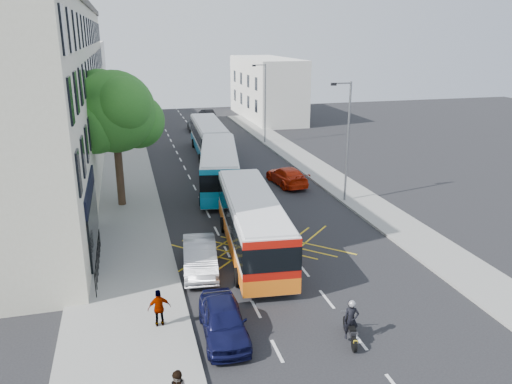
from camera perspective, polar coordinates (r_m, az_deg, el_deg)
ground at (r=22.46m, az=8.10°, el=-12.05°), size 120.00×120.00×0.00m
pavement_left at (r=34.65m, az=-15.02°, el=-1.46°), size 5.00×70.00×0.15m
pavement_right at (r=37.94m, az=9.84°, el=0.55°), size 3.00×70.00×0.15m
terrace_main at (r=42.99m, az=-23.32°, el=10.50°), size 8.30×45.00×13.50m
terrace_far at (r=73.36m, az=-20.03°, el=11.88°), size 8.00×20.00×10.00m
building_right at (r=68.89m, az=1.17°, el=11.77°), size 6.00×18.00×8.00m
street_tree at (r=33.17m, az=-15.90°, el=8.72°), size 6.30×5.70×8.80m
lamp_near at (r=33.66m, az=10.32°, el=6.33°), size 1.45×0.15×8.00m
lamp_far at (r=52.23m, az=0.95°, el=10.56°), size 1.45×0.15×8.00m
railings at (r=25.42m, az=-17.64°, el=-7.25°), size 0.08×5.60×1.14m
bus_near at (r=26.07m, az=-0.42°, el=-3.58°), size 3.60×11.16×3.08m
bus_mid at (r=36.86m, az=-4.23°, el=2.81°), size 4.53×11.44×3.14m
bus_far at (r=48.13m, az=-5.40°, el=6.27°), size 3.14×11.11×3.09m
motorbike at (r=19.53m, az=10.78°, el=-14.38°), size 0.70×1.91×1.71m
parked_car_blue at (r=19.57m, az=-3.76°, el=-14.40°), size 1.79×4.12×1.38m
parked_car_silver at (r=24.55m, az=-6.42°, el=-7.33°), size 2.07×4.65×1.48m
red_hatchback at (r=38.16m, az=3.54°, el=1.84°), size 2.39×4.93×1.38m
distant_car_grey at (r=60.46m, az=-6.85°, el=7.55°), size 2.13×4.28×1.17m
distant_car_silver at (r=59.54m, az=-4.60°, el=7.47°), size 1.42×3.51×1.19m
distant_car_dark at (r=68.75m, az=-5.65°, el=8.87°), size 1.78×4.15×1.33m
pedestrian_far at (r=20.20m, az=-11.00°, el=-12.87°), size 0.92×0.43×1.53m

